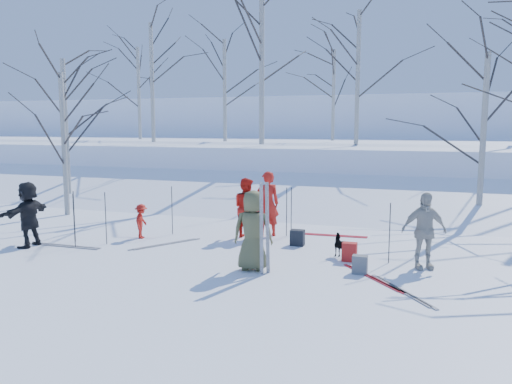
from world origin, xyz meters
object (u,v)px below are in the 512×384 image
at_px(skier_olive_center, 253,230).
at_px(backpack_grey, 360,265).
at_px(backpack_red, 349,252).
at_px(skier_redor_behind, 246,208).
at_px(skier_red_north, 267,204).
at_px(skier_cream_east, 424,231).
at_px(backpack_dark, 297,238).
at_px(skier_red_seated, 141,221).
at_px(dog, 343,246).
at_px(skier_grey_west, 28,214).

distance_m(skier_olive_center, backpack_grey, 2.30).
xyz_separation_m(skier_olive_center, backpack_red, (1.82, 1.34, -0.63)).
bearing_deg(skier_redor_behind, backpack_grey, -179.28).
distance_m(skier_red_north, skier_cream_east, 4.50).
bearing_deg(backpack_dark, backpack_grey, -47.05).
relative_size(skier_red_north, skier_redor_behind, 1.10).
relative_size(skier_red_seated, dog, 1.44).
xyz_separation_m(skier_olive_center, skier_red_north, (-0.70, 3.20, 0.05)).
xyz_separation_m(skier_red_north, dog, (2.34, -1.64, -0.62)).
bearing_deg(skier_cream_east, backpack_grey, -167.97).
bearing_deg(backpack_red, skier_red_north, 143.39).
xyz_separation_m(skier_grey_west, backpack_grey, (8.10, 0.33, -0.63)).
xyz_separation_m(skier_olive_center, backpack_dark, (0.36, 2.38, -0.64)).
bearing_deg(backpack_dark, skier_red_seated, -172.44).
xyz_separation_m(skier_red_north, backpack_red, (2.51, -1.87, -0.68)).
bearing_deg(backpack_grey, skier_cream_east, 34.19).
xyz_separation_m(skier_red_north, backpack_grey, (2.85, -2.76, -0.70)).
xyz_separation_m(skier_red_seated, backpack_grey, (5.95, -1.38, -0.27)).
height_order(skier_olive_center, backpack_grey, skier_olive_center).
bearing_deg(skier_olive_center, backpack_dark, -108.28).
bearing_deg(skier_cream_east, skier_red_seated, 153.37).
height_order(skier_redor_behind, backpack_grey, skier_redor_behind).
bearing_deg(skier_redor_behind, backpack_red, -170.26).
relative_size(skier_olive_center, skier_redor_behind, 1.04).
relative_size(skier_red_north, skier_red_seated, 1.92).
relative_size(skier_olive_center, backpack_dark, 4.21).
distance_m(skier_cream_east, backpack_red, 1.66).
distance_m(skier_red_seated, backpack_grey, 6.11).
distance_m(skier_redor_behind, backpack_dark, 1.71).
distance_m(skier_red_north, dog, 2.92).
bearing_deg(skier_grey_west, skier_red_north, 119.41).
height_order(skier_cream_east, backpack_red, skier_cream_east).
xyz_separation_m(skier_cream_east, dog, (-1.73, 0.30, -0.54)).
relative_size(skier_red_seated, backpack_grey, 2.44).
xyz_separation_m(skier_olive_center, skier_cream_east, (3.37, 1.27, -0.03)).
bearing_deg(skier_red_north, backpack_dark, 115.00).
bearing_deg(skier_red_seated, backpack_red, -108.26).
height_order(backpack_grey, backpack_dark, backpack_dark).
distance_m(skier_grey_west, backpack_dark, 6.73).
bearing_deg(skier_red_seated, skier_olive_center, -128.98).
bearing_deg(skier_olive_center, skier_red_north, -87.39).
distance_m(skier_olive_center, skier_cream_east, 3.60).
relative_size(skier_red_north, skier_grey_west, 1.09).
bearing_deg(skier_olive_center, dog, -145.94).
distance_m(skier_redor_behind, dog, 3.13).
height_order(skier_red_north, skier_red_seated, skier_red_north).
distance_m(skier_olive_center, skier_redor_behind, 3.07).
relative_size(skier_olive_center, dog, 2.63).
bearing_deg(dog, backpack_grey, 67.37).
height_order(skier_olive_center, backpack_dark, skier_olive_center).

